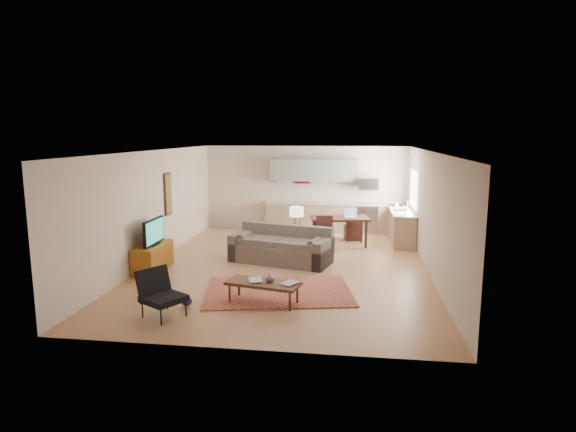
# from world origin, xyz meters

# --- Properties ---
(room) EXTENTS (9.00, 9.00, 9.00)m
(room) POSITION_xyz_m (0.00, 0.00, 1.35)
(room) COLOR #A97248
(room) RESTS_ON ground
(kitchen_counter_back) EXTENTS (4.26, 0.64, 0.92)m
(kitchen_counter_back) POSITION_xyz_m (0.90, 4.18, 0.46)
(kitchen_counter_back) COLOR #9E7F63
(kitchen_counter_back) RESTS_ON ground
(kitchen_counter_right) EXTENTS (0.64, 2.26, 0.92)m
(kitchen_counter_right) POSITION_xyz_m (2.93, 3.00, 0.46)
(kitchen_counter_right) COLOR #9E7F63
(kitchen_counter_right) RESTS_ON ground
(kitchen_range) EXTENTS (0.62, 0.62, 0.90)m
(kitchen_range) POSITION_xyz_m (2.00, 4.18, 0.45)
(kitchen_range) COLOR #A5A8AD
(kitchen_range) RESTS_ON ground
(kitchen_microwave) EXTENTS (0.62, 0.40, 0.35)m
(kitchen_microwave) POSITION_xyz_m (2.00, 4.20, 1.55)
(kitchen_microwave) COLOR #A5A8AD
(kitchen_microwave) RESTS_ON room
(upper_cabinets) EXTENTS (2.80, 0.34, 0.70)m
(upper_cabinets) POSITION_xyz_m (0.30, 4.33, 1.95)
(upper_cabinets) COLOR gray
(upper_cabinets) RESTS_ON room
(window_right) EXTENTS (0.02, 1.40, 1.05)m
(window_right) POSITION_xyz_m (3.23, 3.00, 1.55)
(window_right) COLOR white
(window_right) RESTS_ON room
(wall_art_left) EXTENTS (0.06, 0.42, 1.10)m
(wall_art_left) POSITION_xyz_m (-3.21, 0.90, 1.55)
(wall_art_left) COLOR olive
(wall_art_left) RESTS_ON room
(triptych) EXTENTS (1.70, 0.04, 0.50)m
(triptych) POSITION_xyz_m (-0.10, 4.47, 1.75)
(triptych) COLOR beige
(triptych) RESTS_ON room
(rug) EXTENTS (3.18, 2.49, 0.02)m
(rug) POSITION_xyz_m (0.10, -1.88, 0.01)
(rug) COLOR maroon
(rug) RESTS_ON floor
(sofa) EXTENTS (2.71, 1.72, 0.87)m
(sofa) POSITION_xyz_m (-0.18, 0.31, 0.44)
(sofa) COLOR #5A5049
(sofa) RESTS_ON floor
(coffee_table) EXTENTS (1.45, 0.83, 0.41)m
(coffee_table) POSITION_xyz_m (-0.07, -2.57, 0.21)
(coffee_table) COLOR #452918
(coffee_table) RESTS_ON floor
(book_a) EXTENTS (0.43, 0.47, 0.03)m
(book_a) POSITION_xyz_m (-0.35, -2.56, 0.42)
(book_a) COLOR maroon
(book_a) RESTS_ON coffee_table
(book_b) EXTENTS (0.53, 0.54, 0.03)m
(book_b) POSITION_xyz_m (0.32, -2.55, 0.42)
(book_b) COLOR navy
(book_b) RESTS_ON coffee_table
(vase) EXTENTS (0.16, 0.16, 0.16)m
(vase) POSITION_xyz_m (0.05, -2.54, 0.49)
(vase) COLOR black
(vase) RESTS_ON coffee_table
(armchair) EXTENTS (0.99, 0.99, 0.82)m
(armchair) POSITION_xyz_m (-1.62, -3.46, 0.41)
(armchair) COLOR black
(armchair) RESTS_ON floor
(tv_credenza) EXTENTS (0.50, 1.30, 0.60)m
(tv_credenza) POSITION_xyz_m (-2.98, -0.76, 0.30)
(tv_credenza) COLOR brown
(tv_credenza) RESTS_ON floor
(tv) EXTENTS (0.10, 1.00, 0.60)m
(tv) POSITION_xyz_m (-2.93, -0.76, 0.90)
(tv) COLOR black
(tv) RESTS_ON tv_credenza
(console_table) EXTENTS (0.64, 0.46, 0.72)m
(console_table) POSITION_xyz_m (0.12, 1.01, 0.36)
(console_table) COLOR #391C18
(console_table) RESTS_ON floor
(table_lamp) EXTENTS (0.39, 0.39, 0.57)m
(table_lamp) POSITION_xyz_m (0.12, 1.01, 1.00)
(table_lamp) COLOR beige
(table_lamp) RESTS_ON console_table
(dining_table) EXTENTS (1.71, 1.16, 0.80)m
(dining_table) POSITION_xyz_m (1.17, 2.31, 0.40)
(dining_table) COLOR #391C18
(dining_table) RESTS_ON floor
(dining_chair_near) EXTENTS (0.52, 0.54, 0.93)m
(dining_chair_near) POSITION_xyz_m (0.82, 1.55, 0.47)
(dining_chair_near) COLOR #391C18
(dining_chair_near) RESTS_ON floor
(dining_chair_far) EXTENTS (0.50, 0.52, 0.89)m
(dining_chair_far) POSITION_xyz_m (1.53, 3.06, 0.45)
(dining_chair_far) COLOR #391C18
(dining_chair_far) RESTS_ON floor
(laptop) EXTENTS (0.37, 0.30, 0.25)m
(laptop) POSITION_xyz_m (1.49, 2.20, 0.93)
(laptop) COLOR #A5A8AD
(laptop) RESTS_ON dining_table
(soap_bottle) EXTENTS (0.12, 0.12, 0.19)m
(soap_bottle) POSITION_xyz_m (2.83, 3.54, 1.02)
(soap_bottle) COLOR beige
(soap_bottle) RESTS_ON kitchen_counter_right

